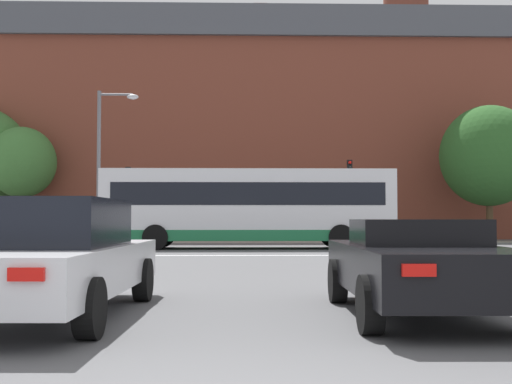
% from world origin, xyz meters
% --- Properties ---
extents(stop_line_strip, '(8.87, 0.30, 0.01)m').
position_xyz_m(stop_line_strip, '(0.00, 17.85, 0.00)').
color(stop_line_strip, silver).
rests_on(stop_line_strip, ground_plane).
extents(far_pavement, '(69.85, 2.50, 0.01)m').
position_xyz_m(far_pavement, '(0.00, 30.12, 0.01)').
color(far_pavement, gray).
rests_on(far_pavement, ground_plane).
extents(brick_civic_building, '(35.03, 15.28, 20.06)m').
position_xyz_m(brick_civic_building, '(1.53, 41.20, 7.12)').
color(brick_civic_building, brown).
rests_on(brick_civic_building, ground_plane).
extents(car_saloon_left, '(2.08, 4.99, 1.48)m').
position_xyz_m(car_saloon_left, '(-2.29, 4.55, 0.75)').
color(car_saloon_left, silver).
rests_on(car_saloon_left, ground_plane).
extents(car_roadster_right, '(2.03, 4.29, 1.22)m').
position_xyz_m(car_roadster_right, '(2.36, 4.52, 0.64)').
color(car_roadster_right, black).
rests_on(car_roadster_right, ground_plane).
extents(bus_crossing_lead, '(11.78, 2.77, 3.21)m').
position_xyz_m(bus_crossing_lead, '(0.41, 22.82, 1.73)').
color(bus_crossing_lead, silver).
rests_on(bus_crossing_lead, ground_plane).
extents(traffic_light_far_right, '(0.26, 0.31, 4.26)m').
position_xyz_m(traffic_light_far_right, '(5.73, 29.18, 2.86)').
color(traffic_light_far_right, slate).
rests_on(traffic_light_far_right, ground_plane).
extents(traffic_light_far_left, '(0.26, 0.31, 3.92)m').
position_xyz_m(traffic_light_far_left, '(-5.76, 29.83, 2.65)').
color(traffic_light_far_left, slate).
rests_on(traffic_light_far_left, ground_plane).
extents(street_lamp_junction, '(1.76, 0.36, 6.73)m').
position_xyz_m(street_lamp_junction, '(-5.69, 23.96, 4.11)').
color(street_lamp_junction, slate).
rests_on(street_lamp_junction, ground_plane).
extents(pedestrian_waiting, '(0.42, 0.26, 1.75)m').
position_xyz_m(pedestrian_waiting, '(-7.09, 29.96, 1.03)').
color(pedestrian_waiting, '#333851').
rests_on(pedestrian_waiting, ground_plane).
extents(tree_kerbside, '(5.16, 5.16, 7.32)m').
position_xyz_m(tree_kerbside, '(13.45, 30.38, 4.60)').
color(tree_kerbside, '#4C3823').
rests_on(tree_kerbside, ground_plane).
extents(tree_distant, '(3.75, 3.75, 6.35)m').
position_xyz_m(tree_distant, '(-12.08, 32.32, 4.36)').
color(tree_distant, '#4C3823').
rests_on(tree_distant, ground_plane).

